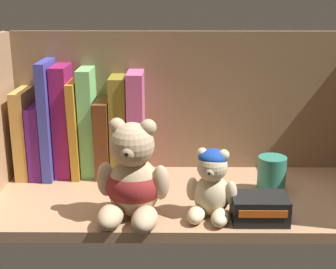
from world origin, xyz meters
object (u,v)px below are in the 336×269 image
book_6 (104,136)px  small_product_box (259,208)px  book_2 (51,117)px  book_0 (27,131)px  book_1 (41,138)px  book_8 (136,123)px  book_7 (120,125)px  pillar_candle (272,174)px  book_5 (89,122)px  teddy_bear_smaller (211,185)px  book_4 (77,127)px  book_3 (64,120)px  teddy_bear_larger (133,180)px

book_6 → small_product_box: book_6 is taller
book_2 → small_product_box: size_ratio=2.58×
book_0 → book_1: size_ratio=1.21×
book_8 → book_2: bearing=-180.0°
book_7 → pillar_candle: (31.18, -10.40, -7.12)cm
book_5 → book_2: bearing=-180.0°
pillar_candle → book_0: bearing=168.6°
book_7 → teddy_bear_smaller: (18.30, -21.43, -4.82)cm
book_8 → pillar_candle: book_8 is taller
book_4 → book_7: bearing=0.0°
pillar_candle → book_8: bearing=159.3°
book_7 → book_3: bearing=-180.0°
book_1 → book_5: 11.30cm
teddy_bear_larger → book_3: bearing=126.8°
book_2 → small_product_box: (41.40, -23.09, -10.20)cm
pillar_candle → book_1: bearing=167.9°
teddy_bear_larger → small_product_box: (22.20, -1.26, -4.78)cm
book_5 → book_6: book_5 is taller
book_1 → teddy_bear_smaller: bearing=-31.1°
book_5 → small_product_box: bearing=-34.7°
book_8 → teddy_bear_smaller: (14.65, -21.43, -5.32)cm
book_3 → book_4: book_3 is taller
book_1 → teddy_bear_smaller: 41.57cm
book_1 → pillar_candle: size_ratio=2.14×
book_6 → small_product_box: (30.11, -23.09, -5.98)cm
teddy_bear_smaller → book_5: bearing=139.3°
book_3 → teddy_bear_smaller: 37.48cm
book_1 → teddy_bear_smaller: size_ratio=1.25×
book_2 → book_4: bearing=0.0°
book_0 → book_5: size_ratio=0.81×
pillar_candle → book_2: bearing=167.2°
book_8 → small_product_box: (23.02, -23.09, -8.97)cm
book_1 → book_5: bearing=-0.0°
book_0 → book_7: 20.25cm
book_2 → book_6: 12.05cm
book_3 → book_5: bearing=0.0°
book_0 → book_3: bearing=-0.0°
book_5 → teddy_bear_larger: 24.90cm
pillar_candle → small_product_box: size_ratio=0.75×
book_1 → book_4: bearing=-0.0°
book_7 → small_product_box: (26.67, -23.09, -8.47)cm
book_2 → teddy_bear_smaller: 39.91cm
book_3 → book_4: bearing=0.0°
book_1 → book_5: (10.65, -0.00, 3.78)cm
pillar_candle → book_7: bearing=161.6°
book_4 → book_5: size_ratio=0.89×
small_product_box → teddy_bear_smaller: bearing=168.8°
book_6 → teddy_bear_larger: (7.91, -21.83, -1.20)cm
book_8 → teddy_bear_larger: size_ratio=1.25×
book_0 → book_5: 13.75cm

